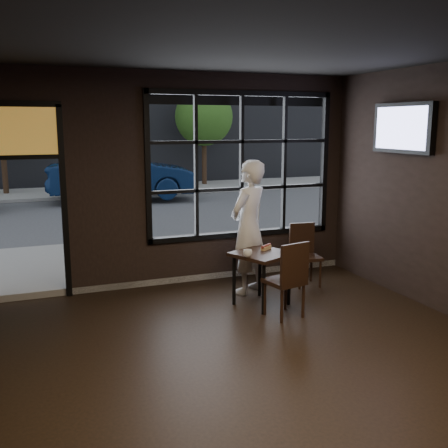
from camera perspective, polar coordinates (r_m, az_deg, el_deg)
name	(u,v)px	position (r m, az deg, el deg)	size (l,w,h in m)	color
floor	(269,389)	(5.17, 4.94, -17.48)	(6.00, 7.00, 0.02)	black
ceiling	(276,29)	(4.62, 5.63, 20.41)	(6.00, 7.00, 0.02)	black
window_frame	(241,165)	(8.26, 1.92, 6.41)	(3.06, 0.12, 2.28)	black
stained_transom	(13,131)	(7.57, -22.03, 9.40)	(1.20, 0.06, 0.70)	orange
street_asphalt	(63,172)	(28.25, -17.11, 5.39)	(60.00, 41.00, 0.04)	#545456
building_across	(56,14)	(27.61, -17.87, 20.92)	(28.00, 12.00, 15.00)	#5B5956
cafe_table	(262,279)	(7.18, 4.12, -5.94)	(0.68, 0.68, 0.74)	black
chair_near	(284,279)	(6.75, 6.58, -5.94)	(0.43, 0.43, 1.00)	black
chair_window	(306,255)	(8.08, 8.93, -3.39)	(0.41, 0.41, 0.94)	black
man	(249,227)	(7.57, 2.69, -0.35)	(0.71, 0.46, 1.94)	silver
hotdog	(266,247)	(7.25, 4.60, -2.55)	(0.20, 0.08, 0.06)	tan
cup	(248,253)	(6.83, 2.58, -3.21)	(0.12, 0.12, 0.10)	silver
tv	(403,128)	(7.75, 18.91, 9.85)	(0.13, 1.18, 0.69)	black
navy_car	(123,175)	(16.94, -10.97, 5.29)	(1.60, 4.59, 1.51)	#081937
tree_left	(0,118)	(19.29, -23.16, 10.55)	(2.18, 2.18, 3.73)	#332114
tree_right	(204,117)	(20.69, -2.20, 11.56)	(2.24, 2.24, 3.83)	#332114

